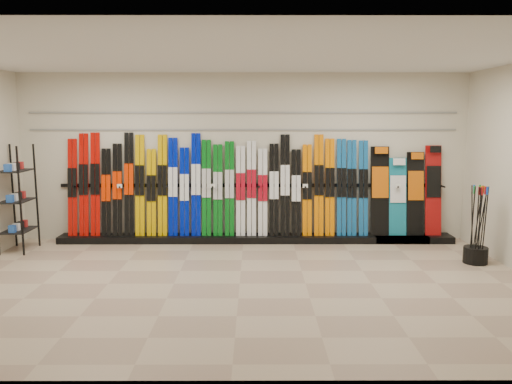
{
  "coord_description": "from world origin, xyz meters",
  "views": [
    {
      "loc": [
        0.2,
        -6.47,
        2.23
      ],
      "look_at": [
        0.22,
        1.0,
        1.1
      ],
      "focal_mm": 35.0,
      "sensor_mm": 36.0,
      "label": 1
    }
  ],
  "objects": [
    {
      "name": "snowboards",
      "position": [
        2.92,
        2.36,
        0.88
      ],
      "size": [
        1.27,
        0.25,
        1.6
      ],
      "color": "black",
      "rests_on": "ski_rack_base"
    },
    {
      "name": "skis",
      "position": [
        -0.47,
        2.35,
        0.97
      ],
      "size": [
        5.37,
        0.27,
        1.83
      ],
      "color": "#B60902",
      "rests_on": "ski_rack_base"
    },
    {
      "name": "ceiling",
      "position": [
        0.0,
        0.0,
        3.0
      ],
      "size": [
        8.0,
        8.0,
        0.0
      ],
      "primitive_type": "plane",
      "rotation": [
        3.14,
        0.0,
        0.0
      ],
      "color": "silver",
      "rests_on": "back_wall"
    },
    {
      "name": "floor",
      "position": [
        0.0,
        0.0,
        0.0
      ],
      "size": [
        8.0,
        8.0,
        0.0
      ],
      "primitive_type": "plane",
      "color": "gray",
      "rests_on": "ground"
    },
    {
      "name": "ski_rack_base",
      "position": [
        0.22,
        2.28,
        0.06
      ],
      "size": [
        8.0,
        0.4,
        0.12
      ],
      "primitive_type": "cube",
      "color": "black",
      "rests_on": "floor"
    },
    {
      "name": "slatwall_rail_1",
      "position": [
        0.0,
        2.48,
        2.3
      ],
      "size": [
        7.6,
        0.02,
        0.03
      ],
      "primitive_type": "cube",
      "color": "gray",
      "rests_on": "back_wall"
    },
    {
      "name": "accessory_rack",
      "position": [
        -3.75,
        1.7,
        0.89
      ],
      "size": [
        0.4,
        0.6,
        1.77
      ],
      "primitive_type": "cube",
      "color": "black",
      "rests_on": "floor"
    },
    {
      "name": "ski_poles",
      "position": [
        3.6,
        0.93,
        0.61
      ],
      "size": [
        0.22,
        0.37,
        1.18
      ],
      "color": "black",
      "rests_on": "pole_bin"
    },
    {
      "name": "pole_bin",
      "position": [
        3.6,
        0.95,
        0.12
      ],
      "size": [
        0.36,
        0.36,
        0.25
      ],
      "primitive_type": "cylinder",
      "color": "black",
      "rests_on": "floor"
    },
    {
      "name": "slatwall_rail_0",
      "position": [
        0.0,
        2.48,
        2.0
      ],
      "size": [
        7.6,
        0.02,
        0.03
      ],
      "primitive_type": "cube",
      "color": "gray",
      "rests_on": "back_wall"
    },
    {
      "name": "back_wall",
      "position": [
        0.0,
        2.5,
        1.5
      ],
      "size": [
        8.0,
        0.0,
        8.0
      ],
      "primitive_type": "plane",
      "rotation": [
        1.57,
        0.0,
        0.0
      ],
      "color": "beige",
      "rests_on": "floor"
    }
  ]
}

